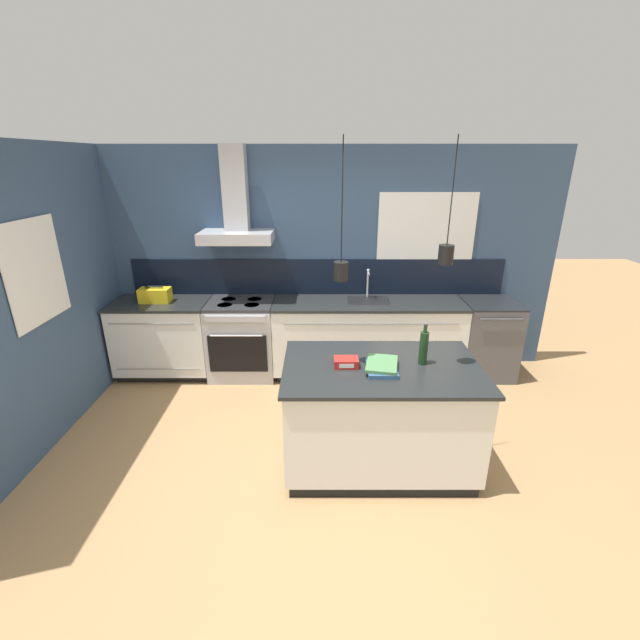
% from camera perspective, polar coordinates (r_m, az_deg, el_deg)
% --- Properties ---
extents(ground_plane, '(16.00, 16.00, 0.00)m').
position_cam_1_polar(ground_plane, '(3.85, -0.18, -18.78)').
color(ground_plane, '#A87F51').
rests_on(ground_plane, ground).
extents(wall_back, '(5.60, 2.04, 2.60)m').
position_cam_1_polar(wall_back, '(5.09, -0.66, 8.31)').
color(wall_back, '#354C6B').
rests_on(wall_back, ground_plane).
extents(wall_left, '(0.08, 3.80, 2.60)m').
position_cam_1_polar(wall_left, '(4.56, -32.38, 2.90)').
color(wall_left, '#354C6B').
rests_on(wall_left, ground_plane).
extents(counter_run_left, '(1.10, 0.64, 0.91)m').
position_cam_1_polar(counter_run_left, '(5.39, -19.81, -2.20)').
color(counter_run_left, black).
rests_on(counter_run_left, ground_plane).
extents(counter_run_sink, '(2.21, 0.64, 1.25)m').
position_cam_1_polar(counter_run_sink, '(5.10, 6.49, -2.36)').
color(counter_run_sink, black).
rests_on(counter_run_sink, ground_plane).
extents(oven_range, '(0.76, 0.66, 0.91)m').
position_cam_1_polar(oven_range, '(5.15, -10.12, -2.41)').
color(oven_range, '#B5B5BA').
rests_on(oven_range, ground_plane).
extents(dishwasher, '(0.62, 0.65, 0.91)m').
position_cam_1_polar(dishwasher, '(5.44, 21.43, -2.30)').
color(dishwasher, '#4C4C51').
rests_on(dishwasher, ground_plane).
extents(kitchen_island, '(1.57, 0.98, 0.91)m').
position_cam_1_polar(kitchen_island, '(3.67, 8.09, -12.33)').
color(kitchen_island, black).
rests_on(kitchen_island, ground_plane).
extents(bottle_on_island, '(0.07, 0.07, 0.34)m').
position_cam_1_polar(bottle_on_island, '(3.48, 13.84, -3.58)').
color(bottle_on_island, '#193319').
rests_on(bottle_on_island, kitchen_island).
extents(book_stack, '(0.29, 0.35, 0.06)m').
position_cam_1_polar(book_stack, '(3.37, 8.40, -6.12)').
color(book_stack, '#335684').
rests_on(book_stack, kitchen_island).
extents(red_supply_box, '(0.19, 0.14, 0.07)m').
position_cam_1_polar(red_supply_box, '(3.39, 3.69, -5.66)').
color(red_supply_box, red).
rests_on(red_supply_box, kitchen_island).
extents(yellow_toolbox, '(0.34, 0.18, 0.19)m').
position_cam_1_polar(yellow_toolbox, '(5.23, -20.93, 3.15)').
color(yellow_toolbox, gold).
rests_on(yellow_toolbox, counter_run_left).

